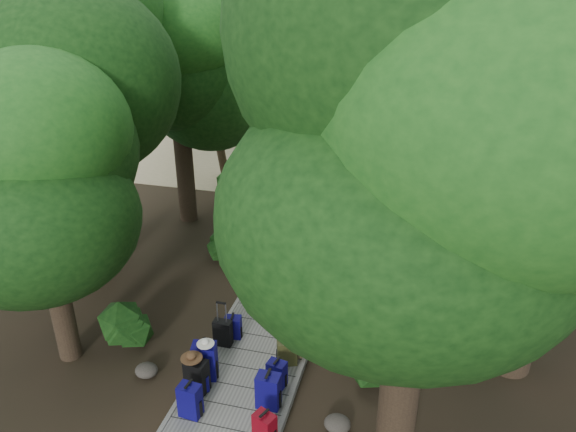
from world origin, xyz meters
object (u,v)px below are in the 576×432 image
(backpack_left_a, at_px, (190,399))
(backpack_right_b, at_px, (268,389))
(duffel_right_black, at_px, (306,316))
(backpack_left_b, at_px, (197,374))
(suitcase_on_boardwalk, at_px, (223,333))
(lone_suitcase_on_sand, at_px, (356,160))
(backpack_right_d, at_px, (287,351))
(backpack_left_d, at_px, (233,326))
(backpack_right_c, at_px, (277,372))
(sun_lounger, at_px, (446,150))
(backpack_left_c, at_px, (205,359))
(duffel_right_khaki, at_px, (297,340))
(kayak, at_px, (290,144))
(backpack_right_a, at_px, (265,427))

(backpack_left_a, distance_m, backpack_right_b, 1.35)
(duffel_right_black, bearing_deg, backpack_left_a, -110.05)
(backpack_right_b, bearing_deg, backpack_left_a, -154.99)
(backpack_left_b, bearing_deg, suitcase_on_boardwalk, 99.72)
(suitcase_on_boardwalk, bearing_deg, lone_suitcase_on_sand, 84.41)
(backpack_right_d, bearing_deg, backpack_left_d, 137.50)
(backpack_right_c, relative_size, sun_lounger, 0.33)
(backpack_left_c, distance_m, lone_suitcase_on_sand, 11.72)
(backpack_right_c, distance_m, suitcase_on_boardwalk, 1.60)
(duffel_right_black, relative_size, sun_lounger, 0.37)
(backpack_right_b, bearing_deg, duffel_right_khaki, 87.13)
(backpack_left_d, relative_size, sun_lounger, 0.29)
(backpack_right_b, relative_size, lone_suitcase_on_sand, 1.12)
(backpack_left_a, bearing_deg, lone_suitcase_on_sand, 91.80)
(kayak, bearing_deg, suitcase_on_boardwalk, -102.65)
(duffel_right_khaki, relative_size, duffel_right_black, 0.97)
(backpack_left_d, distance_m, kayak, 12.09)
(backpack_left_d, bearing_deg, backpack_right_b, -62.12)
(backpack_left_b, bearing_deg, sun_lounger, 82.64)
(suitcase_on_boardwalk, relative_size, sun_lounger, 0.32)
(lone_suitcase_on_sand, bearing_deg, backpack_right_d, -95.35)
(backpack_right_c, height_order, suitcase_on_boardwalk, backpack_right_c)
(backpack_left_a, height_order, backpack_right_a, backpack_left_a)
(sun_lounger, bearing_deg, duffel_right_black, -97.20)
(backpack_right_c, distance_m, duffel_right_khaki, 1.09)
(backpack_left_b, height_order, sun_lounger, backpack_left_b)
(suitcase_on_boardwalk, bearing_deg, sun_lounger, 71.80)
(backpack_left_d, relative_size, duffel_right_khaki, 0.83)
(backpack_left_c, bearing_deg, backpack_right_c, -6.53)
(backpack_left_d, xyz_separation_m, duffel_right_khaki, (1.37, -0.05, -0.05))
(backpack_right_b, height_order, lone_suitcase_on_sand, backpack_right_b)
(backpack_left_d, xyz_separation_m, suitcase_on_boardwalk, (-0.11, -0.29, 0.02))
(backpack_left_a, distance_m, duffel_right_black, 3.30)
(backpack_right_c, xyz_separation_m, backpack_right_d, (0.02, 0.64, -0.00))
(backpack_left_a, bearing_deg, sun_lounger, 80.46)
(backpack_left_c, height_order, backpack_right_b, backpack_left_c)
(backpack_left_b, height_order, backpack_left_d, backpack_left_b)
(backpack_right_c, bearing_deg, backpack_left_a, -127.04)
(backpack_right_c, distance_m, sun_lounger, 13.92)
(suitcase_on_boardwalk, bearing_deg, backpack_left_a, -85.93)
(duffel_right_black, bearing_deg, backpack_left_c, -121.23)
(suitcase_on_boardwalk, distance_m, kayak, 12.37)
(backpack_left_d, bearing_deg, lone_suitcase_on_sand, 75.48)
(lone_suitcase_on_sand, height_order, kayak, lone_suitcase_on_sand)
(kayak, distance_m, sun_lounger, 6.06)
(backpack_left_d, xyz_separation_m, duffel_right_black, (1.36, 0.80, -0.06))
(backpack_left_d, relative_size, backpack_right_d, 0.91)
(backpack_left_a, height_order, suitcase_on_boardwalk, backpack_left_a)
(backpack_right_c, height_order, duffel_right_khaki, backpack_right_c)
(lone_suitcase_on_sand, distance_m, kayak, 3.25)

